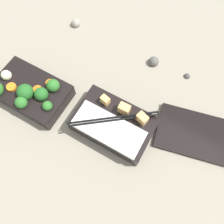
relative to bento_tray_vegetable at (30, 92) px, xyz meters
The scene contains 7 objects.
ground_plane 0.12m from the bento_tray_vegetable, 12.41° to the left, with size 3.00×3.00×0.00m, color gray.
bento_tray_vegetable is the anchor object (origin of this frame).
bento_tray_rice 0.25m from the bento_tray_vegetable, ahead, with size 0.20×0.15×0.07m.
bento_lid 0.46m from the bento_tray_vegetable, 15.21° to the left, with size 0.20×0.13×0.01m, color black.
pebble_0 0.37m from the bento_tray_vegetable, 47.74° to the left, with size 0.03×0.03×0.03m, color #595651.
pebble_1 0.46m from the bento_tray_vegetable, 38.12° to the left, with size 0.02×0.02×0.02m, color #474442.
pebble_3 0.29m from the bento_tray_vegetable, 98.35° to the left, with size 0.03×0.03×0.03m, color gray.
Camera 1 is at (0.22, -0.16, 0.56)m, focal length 35.00 mm.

